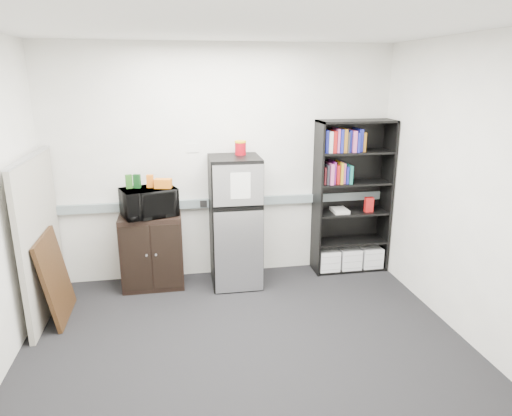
# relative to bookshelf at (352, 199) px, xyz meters

# --- Properties ---
(floor) EXTENTS (4.00, 4.00, 0.00)m
(floor) POSITION_rel_bookshelf_xyz_m (-1.53, -1.57, -0.91)
(floor) COLOR black
(floor) RESTS_ON ground
(wall_back) EXTENTS (4.00, 0.02, 2.70)m
(wall_back) POSITION_rel_bookshelf_xyz_m (-1.53, 0.18, 0.44)
(wall_back) COLOR silver
(wall_back) RESTS_ON floor
(wall_right) EXTENTS (0.02, 3.50, 2.70)m
(wall_right) POSITION_rel_bookshelf_xyz_m (0.47, -1.57, 0.44)
(wall_right) COLOR silver
(wall_right) RESTS_ON floor
(ceiling) EXTENTS (4.00, 3.50, 0.02)m
(ceiling) POSITION_rel_bookshelf_xyz_m (-1.53, -1.57, 1.79)
(ceiling) COLOR white
(ceiling) RESTS_ON wall_back
(electrical_raceway) EXTENTS (3.92, 0.05, 0.10)m
(electrical_raceway) POSITION_rel_bookshelf_xyz_m (-1.53, 0.15, -0.01)
(electrical_raceway) COLOR gray
(electrical_raceway) RESTS_ON wall_back
(wall_note) EXTENTS (0.14, 0.00, 0.10)m
(wall_note) POSITION_rel_bookshelf_xyz_m (-1.88, 0.18, 0.64)
(wall_note) COLOR white
(wall_note) RESTS_ON wall_back
(bookshelf) EXTENTS (0.90, 0.34, 1.85)m
(bookshelf) POSITION_rel_bookshelf_xyz_m (0.00, 0.00, 0.00)
(bookshelf) COLOR black
(bookshelf) RESTS_ON floor
(cubicle_partition) EXTENTS (0.06, 1.30, 1.62)m
(cubicle_partition) POSITION_rel_bookshelf_xyz_m (-3.43, -0.49, -0.10)
(cubicle_partition) COLOR #9C978A
(cubicle_partition) RESTS_ON floor
(cabinet) EXTENTS (0.68, 0.46, 0.85)m
(cabinet) POSITION_rel_bookshelf_xyz_m (-2.39, -0.06, -0.49)
(cabinet) COLOR black
(cabinet) RESTS_ON floor
(microwave) EXTENTS (0.66, 0.55, 0.31)m
(microwave) POSITION_rel_bookshelf_xyz_m (-2.39, -0.08, 0.10)
(microwave) COLOR black
(microwave) RESTS_ON cabinet
(snack_box_a) EXTENTS (0.08, 0.06, 0.15)m
(snack_box_a) POSITION_rel_bookshelf_xyz_m (-2.58, -0.05, 0.33)
(snack_box_a) COLOR #215317
(snack_box_a) RESTS_ON microwave
(snack_box_b) EXTENTS (0.08, 0.07, 0.15)m
(snack_box_b) POSITION_rel_bookshelf_xyz_m (-2.50, -0.05, 0.33)
(snack_box_b) COLOR #0C3612
(snack_box_b) RESTS_ON microwave
(snack_box_c) EXTENTS (0.08, 0.06, 0.14)m
(snack_box_c) POSITION_rel_bookshelf_xyz_m (-2.36, -0.05, 0.32)
(snack_box_c) COLOR orange
(snack_box_c) RESTS_ON microwave
(snack_bag) EXTENTS (0.20, 0.14, 0.10)m
(snack_bag) POSITION_rel_bookshelf_xyz_m (-2.22, -0.10, 0.30)
(snack_bag) COLOR orange
(snack_bag) RESTS_ON microwave
(refrigerator) EXTENTS (0.57, 0.59, 1.49)m
(refrigerator) POSITION_rel_bookshelf_xyz_m (-1.44, -0.14, -0.17)
(refrigerator) COLOR black
(refrigerator) RESTS_ON floor
(coffee_can) EXTENTS (0.13, 0.13, 0.18)m
(coffee_can) POSITION_rel_bookshelf_xyz_m (-1.36, -0.02, 0.67)
(coffee_can) COLOR #9C0712
(coffee_can) RESTS_ON refrigerator
(framed_poster) EXTENTS (0.19, 0.68, 0.87)m
(framed_poster) POSITION_rel_bookshelf_xyz_m (-3.30, -0.63, -0.48)
(framed_poster) COLOR #321E0D
(framed_poster) RESTS_ON floor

